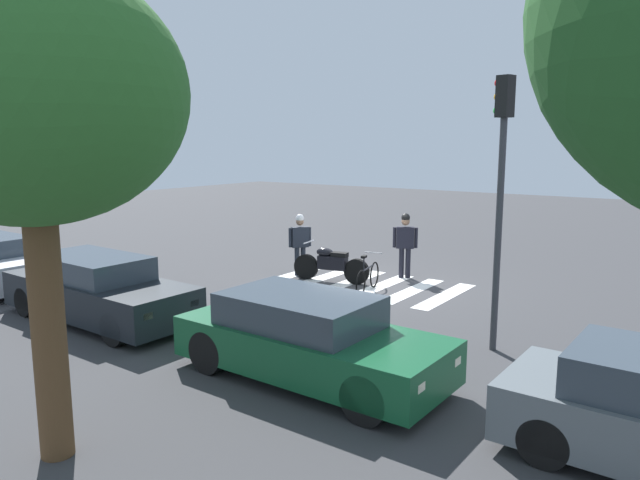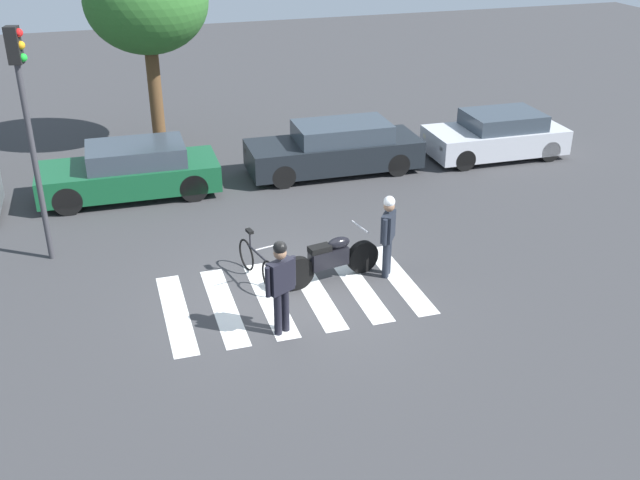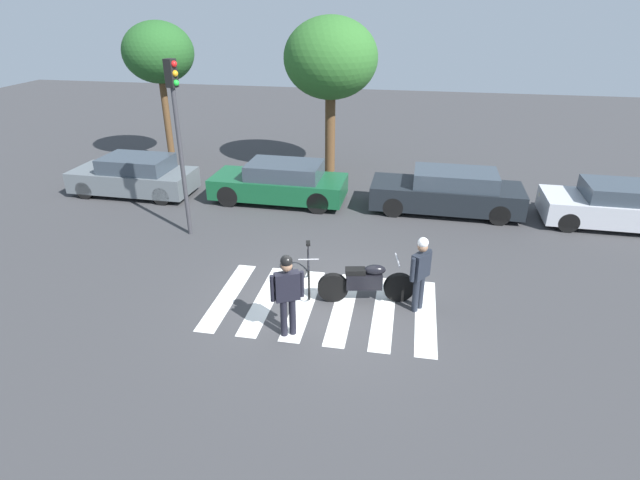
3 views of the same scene
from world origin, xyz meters
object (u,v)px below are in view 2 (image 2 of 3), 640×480
police_motorcycle (330,259)px  car_silver_sedan (497,136)px  car_green_compact (131,171)px  traffic_light_pole (27,112)px  officer_by_motorcycle (388,231)px  leaning_bicycle (258,264)px  officer_on_foot (281,281)px  car_black_suv (335,149)px

police_motorcycle → car_silver_sedan: size_ratio=0.55×
car_green_compact → traffic_light_pole: size_ratio=0.92×
officer_by_motorcycle → leaning_bicycle: bearing=167.7°
leaning_bicycle → officer_on_foot: (-0.01, -1.97, 0.68)m
police_motorcycle → traffic_light_pole: (-5.38, 2.68, 2.73)m
police_motorcycle → car_green_compact: bearing=121.2°
police_motorcycle → officer_by_motorcycle: size_ratio=1.24×
police_motorcycle → officer_on_foot: bearing=-132.2°
police_motorcycle → car_silver_sedan: (6.85, 5.60, 0.16)m
car_black_suv → police_motorcycle: bearing=-109.2°
officer_on_foot → car_green_compact: 7.54m
officer_on_foot → traffic_light_pole: (-3.97, 4.23, 2.16)m
police_motorcycle → car_silver_sedan: car_silver_sedan is taller
car_black_suv → car_silver_sedan: 4.84m
officer_on_foot → car_black_suv: (3.42, 7.32, -0.38)m
car_green_compact → traffic_light_pole: bearing=-122.5°
car_green_compact → officer_on_foot: bearing=-74.2°
car_black_suv → officer_on_foot: bearing=-115.0°
car_green_compact → traffic_light_pole: (-1.93, -3.02, 2.55)m
car_green_compact → car_silver_sedan: (10.30, -0.10, -0.03)m
police_motorcycle → car_green_compact: size_ratio=0.48×
leaning_bicycle → officer_on_foot: 2.08m
police_motorcycle → car_black_suv: (2.01, 5.77, 0.19)m
police_motorcycle → car_green_compact: (-3.45, 5.70, 0.19)m
police_motorcycle → officer_on_foot: size_ratio=1.19×
car_silver_sedan → traffic_light_pole: bearing=-166.6°
officer_on_foot → traffic_light_pole: size_ratio=0.37×
officer_on_foot → car_green_compact: bearing=105.8°
leaning_bicycle → traffic_light_pole: traffic_light_pole is taller
police_motorcycle → leaning_bicycle: police_motorcycle is taller
car_green_compact → car_black_suv: car_black_suv is taller
car_black_suv → traffic_light_pole: 8.40m
officer_on_foot → car_silver_sedan: 10.93m
leaning_bicycle → traffic_light_pole: (-3.98, 2.26, 2.83)m
leaning_bicycle → car_green_compact: size_ratio=0.39×
officer_on_foot → leaning_bicycle: bearing=89.7°
leaning_bicycle → officer_by_motorcycle: size_ratio=0.99×
officer_on_foot → traffic_light_pole: 6.19m
officer_by_motorcycle → traffic_light_pole: (-6.54, 2.81, 2.20)m
officer_on_foot → traffic_light_pole: traffic_light_pole is taller
leaning_bicycle → car_green_compact: 5.67m
officer_on_foot → car_black_suv: officer_on_foot is taller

